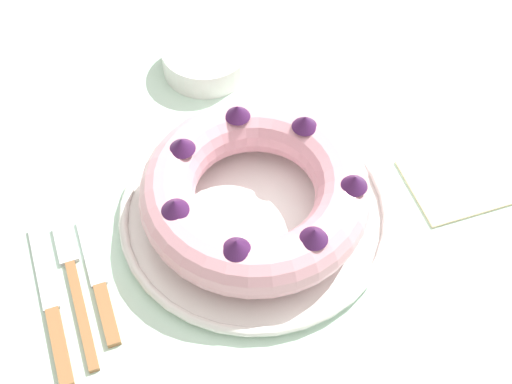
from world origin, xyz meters
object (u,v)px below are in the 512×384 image
(bundt_cake, at_px, (256,192))
(side_bowl, at_px, (206,58))
(serving_dish, at_px, (256,212))
(serving_knife, at_px, (53,312))
(cake_knife, at_px, (100,288))
(napkin, at_px, (468,178))
(fork, at_px, (74,282))

(bundt_cake, bearing_deg, side_bowl, 86.08)
(serving_dish, height_order, serving_knife, serving_dish)
(side_bowl, bearing_deg, cake_knife, -125.98)
(bundt_cake, distance_m, serving_knife, 0.28)
(cake_knife, relative_size, napkin, 1.13)
(fork, height_order, side_bowl, side_bowl)
(fork, distance_m, serving_knife, 0.04)
(serving_dish, height_order, napkin, serving_dish)
(serving_dish, xyz_separation_m, side_bowl, (0.02, 0.28, 0.01))
(fork, relative_size, serving_knife, 0.93)
(fork, relative_size, side_bowl, 1.57)
(cake_knife, xyz_separation_m, side_bowl, (0.23, 0.32, 0.02))
(napkin, bearing_deg, fork, 178.12)
(napkin, bearing_deg, serving_dish, 172.52)
(side_bowl, bearing_deg, napkin, -49.84)
(bundt_cake, height_order, serving_knife, bundt_cake)
(fork, bearing_deg, bundt_cake, 0.63)
(serving_dish, xyz_separation_m, napkin, (0.29, -0.04, -0.01))
(fork, height_order, cake_knife, cake_knife)
(serving_dish, bearing_deg, fork, -175.12)
(bundt_cake, bearing_deg, serving_dish, 90.09)
(bundt_cake, relative_size, cake_knife, 1.57)
(serving_dish, xyz_separation_m, fork, (-0.24, -0.02, -0.01))
(bundt_cake, xyz_separation_m, serving_knife, (-0.27, -0.05, -0.05))
(side_bowl, distance_m, napkin, 0.42)
(cake_knife, distance_m, side_bowl, 0.40)
(serving_dish, bearing_deg, cake_knife, -169.83)
(cake_knife, bearing_deg, side_bowl, 51.60)
(serving_knife, distance_m, side_bowl, 0.45)
(bundt_cake, relative_size, side_bowl, 2.20)
(bundt_cake, xyz_separation_m, napkin, (0.29, -0.04, -0.05))
(serving_dish, relative_size, fork, 1.70)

